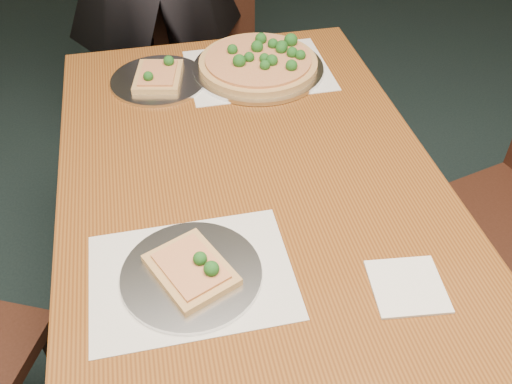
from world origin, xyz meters
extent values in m
cube|color=#5D3112|center=(0.02, 0.66, 0.73)|extent=(0.90, 1.50, 0.04)
cylinder|color=black|center=(-0.37, 1.35, 0.35)|extent=(0.07, 0.07, 0.70)
cylinder|color=black|center=(0.41, 1.35, 0.35)|extent=(0.07, 0.07, 0.70)
cube|color=black|center=(0.07, 1.67, 0.45)|extent=(0.44, 0.44, 0.04)
cylinder|color=black|center=(-0.10, 1.48, 0.21)|extent=(0.04, 0.04, 0.43)
cylinder|color=black|center=(-0.12, 1.84, 0.21)|extent=(0.04, 0.04, 0.43)
cylinder|color=black|center=(0.26, 1.49, 0.21)|extent=(0.04, 0.04, 0.43)
cylinder|color=black|center=(0.24, 1.85, 0.21)|extent=(0.04, 0.04, 0.43)
cube|color=black|center=(0.06, 1.86, 0.69)|extent=(0.42, 0.05, 0.44)
cylinder|color=black|center=(-0.54, 0.62, 0.21)|extent=(0.04, 0.04, 0.43)
cube|color=black|center=(0.78, 0.68, 0.45)|extent=(0.51, 0.51, 0.04)
cylinder|color=black|center=(0.56, 0.81, 0.21)|extent=(0.04, 0.04, 0.43)
cylinder|color=black|center=(0.91, 0.90, 0.21)|extent=(0.04, 0.04, 0.43)
cylinder|color=black|center=(0.65, 0.46, 0.21)|extent=(0.04, 0.04, 0.43)
cube|color=white|center=(0.14, 1.19, 0.75)|extent=(0.42, 0.32, 0.00)
cube|color=white|center=(-0.16, 0.44, 0.75)|extent=(0.40, 0.30, 0.00)
cylinder|color=silver|center=(0.14, 1.19, 0.76)|extent=(0.39, 0.39, 0.01)
cylinder|color=#B07B43|center=(0.14, 1.19, 0.77)|extent=(0.35, 0.35, 0.02)
cylinder|color=#DEB974|center=(0.14, 1.19, 0.79)|extent=(0.32, 0.32, 0.01)
sphere|color=#164717|center=(0.22, 1.22, 0.80)|extent=(0.04, 0.04, 0.04)
sphere|color=#164717|center=(0.26, 1.16, 0.80)|extent=(0.03, 0.03, 0.03)
sphere|color=#164717|center=(0.08, 1.16, 0.80)|extent=(0.04, 0.04, 0.04)
sphere|color=#164717|center=(0.15, 1.13, 0.80)|extent=(0.03, 0.03, 0.03)
sphere|color=#164717|center=(0.26, 1.25, 0.80)|extent=(0.04, 0.04, 0.04)
sphere|color=#164717|center=(0.22, 1.11, 0.80)|extent=(0.03, 0.03, 0.03)
sphere|color=#164717|center=(0.22, 1.21, 0.80)|extent=(0.03, 0.03, 0.03)
sphere|color=#164717|center=(0.17, 1.15, 0.80)|extent=(0.04, 0.04, 0.04)
sphere|color=#164717|center=(0.20, 1.25, 0.80)|extent=(0.03, 0.03, 0.03)
sphere|color=#164717|center=(0.17, 1.28, 0.80)|extent=(0.04, 0.04, 0.04)
sphere|color=#164717|center=(0.15, 1.23, 0.80)|extent=(0.04, 0.04, 0.04)
sphere|color=#164717|center=(0.11, 1.18, 0.80)|extent=(0.03, 0.03, 0.03)
sphere|color=#164717|center=(0.07, 1.24, 0.80)|extent=(0.03, 0.03, 0.03)
sphere|color=#164717|center=(0.16, 1.17, 0.80)|extent=(0.03, 0.03, 0.03)
sphere|color=#164717|center=(0.24, 1.18, 0.80)|extent=(0.03, 0.03, 0.03)
cylinder|color=silver|center=(-0.16, 0.44, 0.76)|extent=(0.28, 0.28, 0.01)
cube|color=#B07B43|center=(-0.16, 0.44, 0.77)|extent=(0.19, 0.21, 0.02)
cube|color=#DEB974|center=(-0.16, 0.44, 0.78)|extent=(0.15, 0.17, 0.01)
sphere|color=#164717|center=(-0.14, 0.45, 0.79)|extent=(0.03, 0.03, 0.03)
sphere|color=#164717|center=(-0.12, 0.42, 0.79)|extent=(0.03, 0.03, 0.03)
cylinder|color=silver|center=(-0.16, 1.19, 0.76)|extent=(0.28, 0.28, 0.01)
cube|color=#B07B43|center=(-0.16, 1.19, 0.77)|extent=(0.16, 0.19, 0.02)
cube|color=#DEB974|center=(-0.16, 1.19, 0.78)|extent=(0.13, 0.16, 0.01)
sphere|color=#164717|center=(-0.12, 1.23, 0.79)|extent=(0.03, 0.03, 0.03)
sphere|color=#164717|center=(-0.19, 1.15, 0.79)|extent=(0.03, 0.03, 0.03)
cube|color=white|center=(0.25, 0.32, 0.75)|extent=(0.16, 0.16, 0.01)
camera|label=1|loc=(-0.19, -0.29, 1.64)|focal=40.00mm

